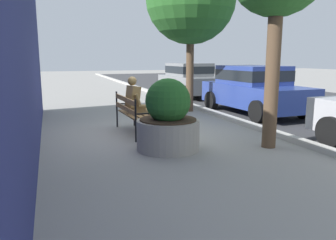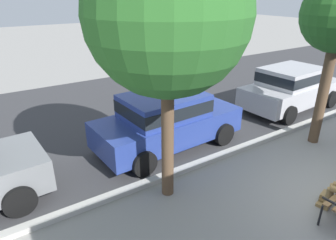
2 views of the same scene
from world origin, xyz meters
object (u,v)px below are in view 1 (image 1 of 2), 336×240
object	(u,v)px
concrete_planter	(168,120)
parked_car_grey	(190,79)
park_bench	(132,111)
bronze_statue_seated	(138,105)
parked_car_blue	(254,88)

from	to	relation	value
concrete_planter	parked_car_grey	world-z (taller)	parked_car_grey
park_bench	concrete_planter	bearing A→B (deg)	11.53
bronze_statue_seated	parked_car_grey	distance (m)	7.98
park_bench	concrete_planter	distance (m)	1.70
park_bench	concrete_planter	size ratio (longest dim) A/B	1.27
bronze_statue_seated	parked_car_blue	size ratio (longest dim) A/B	0.33
parked_car_blue	bronze_statue_seated	bearing A→B (deg)	-71.71
parked_car_grey	parked_car_blue	size ratio (longest dim) A/B	1.00
park_bench	parked_car_blue	distance (m)	4.74
parked_car_blue	park_bench	bearing A→B (deg)	-70.46
bronze_statue_seated	park_bench	bearing A→B (deg)	-50.02
concrete_planter	parked_car_blue	size ratio (longest dim) A/B	0.34
bronze_statue_seated	parked_car_grey	xyz separation A→B (m)	(-6.76, 4.25, 0.17)
bronze_statue_seated	concrete_planter	xyz separation A→B (m)	(1.85, 0.13, -0.07)
park_bench	bronze_statue_seated	size ratio (longest dim) A/B	1.33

